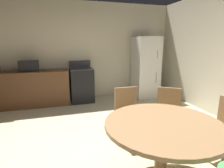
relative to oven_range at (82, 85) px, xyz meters
The scene contains 9 objects.
ground_plane 2.76m from the oven_range, 88.71° to the right, with size 14.00×14.00×0.00m, color beige.
wall_back 0.97m from the oven_range, 81.20° to the left, with size 5.61×0.12×2.70m, color beige.
kitchen_counter 1.40m from the oven_range, behind, with size 2.09×0.60×0.90m, color brown.
oven_range is the anchor object (origin of this frame).
refrigerator 1.93m from the oven_range, ahead, with size 0.68×0.68×1.76m.
microwave 1.40m from the oven_range, behind, with size 0.44×0.32×0.26m, color black.
dining_table 3.37m from the oven_range, 82.35° to the right, with size 1.26×1.26×0.76m.
chair_north 2.33m from the oven_range, 78.65° to the right, with size 0.40×0.40×0.87m.
chair_northeast 2.71m from the oven_range, 66.61° to the right, with size 0.56×0.56×0.87m.
Camera 1 is at (-0.65, -2.18, 1.59)m, focal length 29.20 mm.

